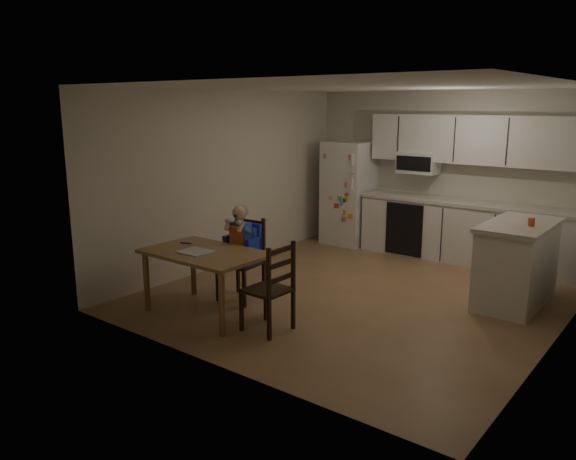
% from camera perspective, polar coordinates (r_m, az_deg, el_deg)
% --- Properties ---
extents(room, '(4.52, 5.01, 2.51)m').
position_cam_1_polar(room, '(7.19, 9.73, 4.06)').
color(room, brown).
rests_on(room, ground).
extents(refrigerator, '(0.72, 0.70, 1.70)m').
position_cam_1_polar(refrigerator, '(9.44, 6.19, 3.76)').
color(refrigerator, silver).
rests_on(refrigerator, ground).
extents(kitchen_run, '(3.37, 0.62, 2.15)m').
position_cam_1_polar(kitchen_run, '(8.64, 18.16, 2.54)').
color(kitchen_run, silver).
rests_on(kitchen_run, ground).
extents(kitchen_island, '(0.69, 1.32, 0.97)m').
position_cam_1_polar(kitchen_island, '(7.07, 22.21, -3.15)').
color(kitchen_island, silver).
rests_on(kitchen_island, ground).
extents(red_cup, '(0.07, 0.07, 0.09)m').
position_cam_1_polar(red_cup, '(6.82, 23.50, 0.75)').
color(red_cup, '#DA451C').
rests_on(red_cup, kitchen_island).
extents(dining_table, '(1.34, 0.86, 0.72)m').
position_cam_1_polar(dining_table, '(6.28, -8.40, -3.00)').
color(dining_table, brown).
rests_on(dining_table, ground).
extents(napkin, '(0.33, 0.29, 0.01)m').
position_cam_1_polar(napkin, '(6.22, -9.37, -2.19)').
color(napkin, '#A7A7AB').
rests_on(napkin, dining_table).
extents(toddler_spoon, '(0.12, 0.06, 0.02)m').
position_cam_1_polar(toddler_spoon, '(6.62, -10.42, -1.31)').
color(toddler_spoon, '#1A2CC5').
rests_on(toddler_spoon, dining_table).
extents(chair_booster, '(0.47, 0.47, 1.16)m').
position_cam_1_polar(chair_booster, '(6.68, -4.62, -1.26)').
color(chair_booster, black).
rests_on(chair_booster, ground).
extents(chair_side, '(0.43, 0.43, 0.95)m').
position_cam_1_polar(chair_side, '(5.72, -1.42, -5.35)').
color(chair_side, black).
rests_on(chair_side, ground).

